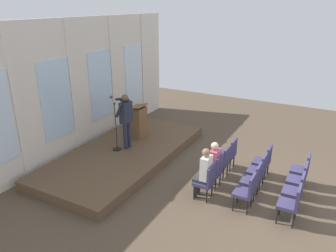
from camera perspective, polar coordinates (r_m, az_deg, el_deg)
ground_plane at (r=8.88m, az=19.61°, el=-12.01°), size 17.07×17.07×0.00m
rear_partition at (r=10.82m, az=-15.32°, el=6.62°), size 10.17×0.14×4.25m
stage_platform at (r=10.41m, az=-7.59°, el=-4.89°), size 5.91×2.79×0.29m
speaker at (r=10.13m, az=-7.47°, el=1.54°), size 0.51×0.69×1.76m
mic_stand at (r=10.26m, az=-9.03°, el=-2.41°), size 0.28×0.28×1.56m
lectern at (r=11.11m, az=-5.21°, el=0.81°), size 0.60×0.48×1.16m
chair_r0_c0 at (r=8.18m, az=6.81°, el=-9.40°), size 0.46×0.44×0.94m
audience_r0_c0 at (r=8.10m, az=6.36°, el=-7.90°), size 0.36×0.39×1.37m
chair_r0_c1 at (r=8.68m, az=8.31°, el=-7.60°), size 0.46×0.44×0.94m
audience_r0_c1 at (r=8.61m, az=7.86°, el=-6.36°), size 0.36×0.39×1.31m
chair_r0_c2 at (r=9.18m, az=9.63°, el=-5.99°), size 0.46×0.44×0.94m
chair_r0_c3 at (r=9.70m, az=10.81°, el=-4.55°), size 0.46×0.44×0.94m
chair_r1_c0 at (r=7.93m, az=13.69°, el=-10.95°), size 0.46×0.44×0.94m
chair_r1_c1 at (r=8.44m, az=14.79°, el=-8.98°), size 0.46×0.44×0.94m
chair_r1_c2 at (r=8.96m, az=15.76°, el=-7.24°), size 0.46×0.44×0.94m
chair_r1_c3 at (r=9.49m, az=16.61°, el=-5.68°), size 0.46×0.44×0.94m
chair_r2_c0 at (r=7.81m, az=20.98°, el=-12.40°), size 0.46×0.44×0.94m
chair_r2_c1 at (r=8.33m, az=21.61°, el=-10.30°), size 0.46×0.44×0.94m
chair_r2_c2 at (r=8.85m, az=22.15°, el=-8.44°), size 0.46×0.44×0.94m
chair_r2_c3 at (r=9.39m, az=22.63°, el=-6.79°), size 0.46×0.44×0.94m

